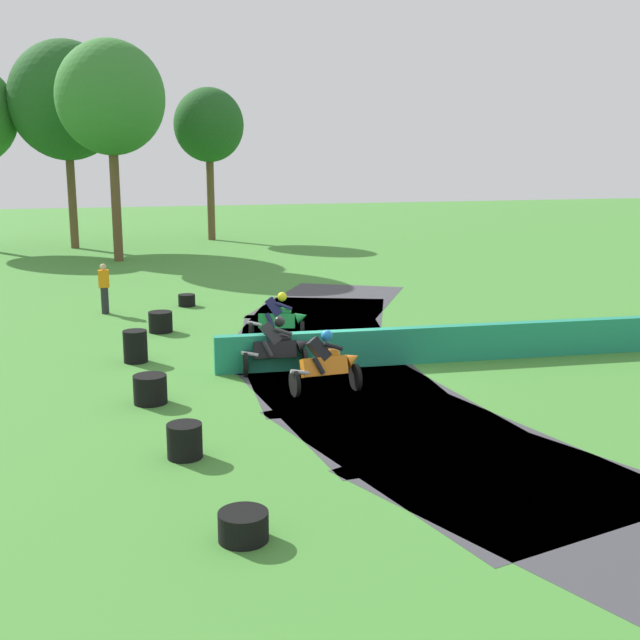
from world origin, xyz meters
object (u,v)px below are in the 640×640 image
at_px(tire_stack_mid_a, 161,322).
at_px(tire_stack_far, 150,389).
at_px(tire_stack_extra_a, 185,441).
at_px(motorcycle_lead_green, 280,319).
at_px(track_marshal, 104,289).
at_px(motorcycle_chase_black, 278,347).
at_px(tire_stack_mid_b, 135,346).
at_px(tire_stack_near, 187,300).
at_px(motorcycle_trailing_orange, 327,363).
at_px(tire_stack_extra_b, 243,526).

height_order(tire_stack_mid_a, tire_stack_far, same).
bearing_deg(tire_stack_extra_a, motorcycle_lead_green, 66.73).
height_order(tire_stack_mid_a, track_marshal, track_marshal).
height_order(motorcycle_chase_black, tire_stack_mid_b, motorcycle_chase_black).
height_order(motorcycle_lead_green, tire_stack_near, motorcycle_lead_green).
bearing_deg(motorcycle_chase_black, tire_stack_mid_a, 114.34).
bearing_deg(tire_stack_near, motorcycle_chase_black, -82.40).
distance_m(motorcycle_trailing_orange, tire_stack_extra_b, 6.98).
bearing_deg(tire_stack_mid_b, motorcycle_lead_green, 16.75).
height_order(tire_stack_extra_b, track_marshal, track_marshal).
distance_m(motorcycle_chase_black, tire_stack_far, 3.45).
distance_m(tire_stack_mid_b, tire_stack_far, 3.50).
distance_m(tire_stack_far, tire_stack_extra_a, 3.26).
bearing_deg(tire_stack_extra_a, tire_stack_mid_b, 94.48).
bearing_deg(tire_stack_mid_a, motorcycle_trailing_orange, -65.97).
xyz_separation_m(motorcycle_lead_green, tire_stack_mid_b, (-3.93, -1.18, -0.25)).
relative_size(tire_stack_far, tire_stack_extra_b, 1.01).
bearing_deg(tire_stack_far, tire_stack_mid_b, 92.41).
relative_size(tire_stack_near, tire_stack_extra_a, 0.94).
relative_size(motorcycle_chase_black, track_marshal, 1.05).
bearing_deg(tire_stack_mid_a, tire_stack_extra_a, -91.86).
relative_size(motorcycle_chase_black, tire_stack_mid_b, 2.14).
height_order(motorcycle_trailing_orange, track_marshal, track_marshal).
bearing_deg(tire_stack_near, track_marshal, -167.22).
distance_m(tire_stack_mid_a, tire_stack_extra_a, 10.00).
distance_m(motorcycle_lead_green, tire_stack_extra_a, 8.62).
relative_size(tire_stack_near, tire_stack_mid_b, 0.72).
bearing_deg(tire_stack_extra_b, motorcycle_chase_black, 74.49).
relative_size(motorcycle_trailing_orange, tire_stack_extra_b, 2.44).
relative_size(tire_stack_far, track_marshal, 0.43).
relative_size(motorcycle_trailing_orange, tire_stack_near, 2.93).
distance_m(tire_stack_mid_b, tire_stack_extra_a, 6.75).
distance_m(tire_stack_extra_b, track_marshal, 16.51).
xyz_separation_m(motorcycle_trailing_orange, tire_stack_mid_a, (-3.08, 6.90, -0.33)).
distance_m(motorcycle_lead_green, tire_stack_far, 6.02).
relative_size(tire_stack_mid_b, track_marshal, 0.49).
height_order(motorcycle_lead_green, motorcycle_trailing_orange, motorcycle_lead_green).
distance_m(motorcycle_trailing_orange, tire_stack_mid_b, 5.35).
height_order(tire_stack_near, tire_stack_far, tire_stack_far).
relative_size(tire_stack_far, tire_stack_extra_a, 1.15).
xyz_separation_m(motorcycle_chase_black, tire_stack_extra_b, (-2.22, -8.01, -0.44)).
bearing_deg(motorcycle_lead_green, tire_stack_mid_a, 145.91).
xyz_separation_m(motorcycle_lead_green, motorcycle_trailing_orange, (-0.00, -4.81, -0.02)).
height_order(tire_stack_near, tire_stack_mid_a, tire_stack_mid_a).
bearing_deg(motorcycle_lead_green, motorcycle_trailing_orange, -90.04).
relative_size(tire_stack_near, tire_stack_far, 0.82).
relative_size(motorcycle_trailing_orange, tire_stack_extra_a, 2.77).
distance_m(tire_stack_mid_a, tire_stack_extra_b, 13.21).
relative_size(motorcycle_chase_black, tire_stack_extra_a, 2.81).
bearing_deg(tire_stack_far, track_marshal, 94.72).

